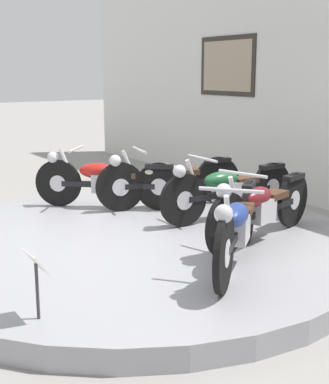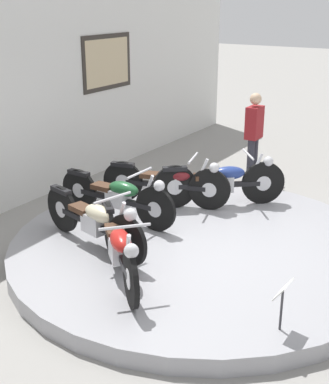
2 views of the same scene
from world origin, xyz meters
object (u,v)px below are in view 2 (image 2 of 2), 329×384
object	(u,v)px
motorcycle_green	(118,195)
visitor_standing	(254,132)
motorcycle_maroon	(168,181)
motorcycle_cream	(95,220)
motorcycle_red	(119,246)
motorcycle_blue	(222,181)
info_placard_front_left	(283,296)

from	to	relation	value
motorcycle_green	visitor_standing	size ratio (longest dim) A/B	1.24
motorcycle_maroon	visitor_standing	bearing A→B (deg)	-8.38
motorcycle_cream	motorcycle_green	world-z (taller)	motorcycle_cream
motorcycle_red	motorcycle_cream	size ratio (longest dim) A/B	0.76
motorcycle_cream	motorcycle_blue	bearing A→B (deg)	-17.83
motorcycle_cream	motorcycle_green	bearing A→B (deg)	18.04
motorcycle_cream	motorcycle_red	bearing A→B (deg)	-121.41
motorcycle_green	info_placard_front_left	distance (m)	3.17
motorcycle_maroon	visitor_standing	distance (m)	2.42
motorcycle_cream	visitor_standing	size ratio (longest dim) A/B	1.22
motorcycle_green	motorcycle_blue	size ratio (longest dim) A/B	1.24
motorcycle_cream	info_placard_front_left	size ratio (longest dim) A/B	3.78
motorcycle_cream	info_placard_front_left	xyz separation A→B (m)	(-0.45, -2.60, -0.01)
motorcycle_blue	info_placard_front_left	xyz separation A→B (m)	(-2.60, -1.91, -0.03)
motorcycle_blue	info_placard_front_left	world-z (taller)	motorcycle_blue
motorcycle_cream	motorcycle_maroon	xyz separation A→B (m)	(1.73, -0.00, -0.00)
info_placard_front_left	motorcycle_green	bearing A→B (deg)	65.44
motorcycle_cream	visitor_standing	bearing A→B (deg)	-4.86
motorcycle_green	motorcycle_maroon	world-z (taller)	motorcycle_maroon
motorcycle_blue	visitor_standing	bearing A→B (deg)	9.95
motorcycle_blue	motorcycle_maroon	bearing A→B (deg)	121.12
motorcycle_blue	info_placard_front_left	bearing A→B (deg)	-143.79
motorcycle_maroon	motorcycle_blue	distance (m)	0.81
motorcycle_green	motorcycle_cream	bearing A→B (deg)	-161.96
motorcycle_maroon	visitor_standing	world-z (taller)	visitor_standing
motorcycle_cream	motorcycle_green	size ratio (longest dim) A/B	0.98
visitor_standing	motorcycle_maroon	bearing A→B (deg)	171.62
visitor_standing	motorcycle_red	bearing A→B (deg)	-175.67
motorcycle_cream	motorcycle_green	distance (m)	0.91
motorcycle_green	info_placard_front_left	xyz separation A→B (m)	(-1.32, -2.88, -0.01)
motorcycle_green	motorcycle_blue	xyz separation A→B (m)	(1.29, -0.97, 0.02)
motorcycle_maroon	info_placard_front_left	world-z (taller)	motorcycle_maroon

